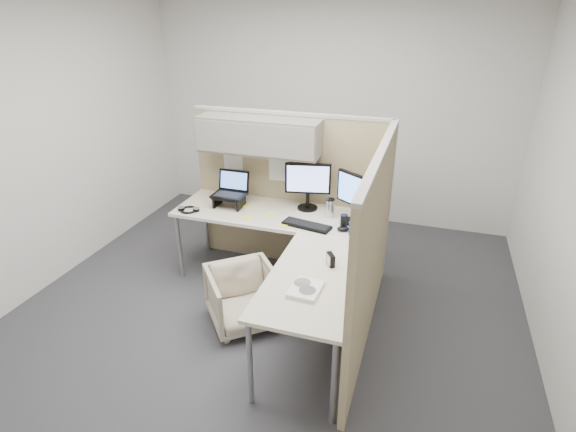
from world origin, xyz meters
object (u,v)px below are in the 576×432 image
(desk, at_px, (286,239))
(keyboard, at_px, (307,225))
(office_chair, at_px, (243,295))
(monitor_left, at_px, (308,182))

(desk, distance_m, keyboard, 0.25)
(office_chair, bearing_deg, keyboard, 16.02)
(office_chair, height_order, monitor_left, monitor_left)
(office_chair, bearing_deg, desk, 14.44)
(office_chair, bearing_deg, monitor_left, 33.40)
(office_chair, height_order, keyboard, keyboard)
(office_chair, xyz_separation_m, keyboard, (0.40, 0.58, 0.45))
(monitor_left, xyz_separation_m, keyboard, (0.10, -0.39, -0.26))
(desk, relative_size, keyboard, 4.48)
(keyboard, bearing_deg, desk, -110.84)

